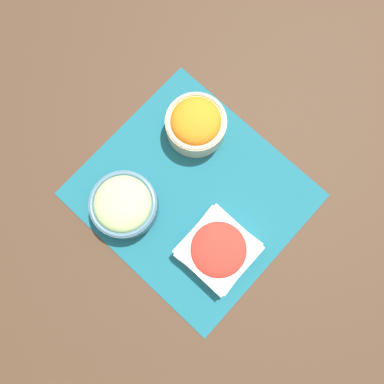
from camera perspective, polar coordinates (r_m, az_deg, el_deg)
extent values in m
plane|color=#422D1E|center=(0.90, 0.00, -0.38)|extent=(3.00, 3.00, 0.00)
cube|color=#195B6B|center=(0.90, 0.00, -0.36)|extent=(0.49, 0.45, 0.00)
cube|color=white|center=(0.87, 3.96, -8.78)|extent=(0.16, 0.16, 0.04)
cube|color=white|center=(0.85, 4.06, -8.75)|extent=(0.15, 0.15, 0.00)
ellipsoid|color=red|center=(0.85, 4.05, -8.75)|extent=(0.13, 0.13, 0.04)
cylinder|color=slate|center=(0.88, -10.22, -2.02)|extent=(0.15, 0.15, 0.05)
torus|color=slate|center=(0.85, -10.53, -1.77)|extent=(0.15, 0.15, 0.01)
ellipsoid|color=#A8CC7F|center=(0.85, -10.53, -1.77)|extent=(0.13, 0.13, 0.05)
cylinder|color=#C6B28E|center=(0.91, 0.58, 10.07)|extent=(0.14, 0.14, 0.06)
torus|color=#C6B28E|center=(0.88, 0.60, 10.75)|extent=(0.14, 0.14, 0.01)
ellipsoid|color=orange|center=(0.88, 0.60, 10.75)|extent=(0.12, 0.12, 0.06)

